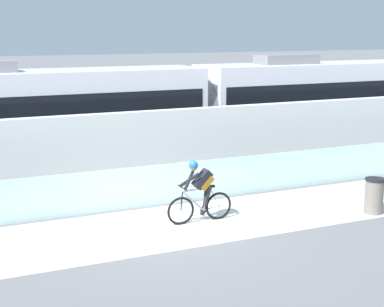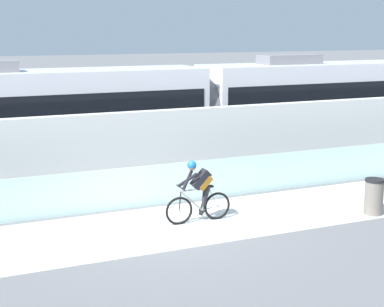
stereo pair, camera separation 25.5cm
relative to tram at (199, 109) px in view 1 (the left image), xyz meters
name	(u,v)px [view 1 (the left image)]	position (x,y,z in m)	size (l,w,h in m)	color
ground_plane	(167,227)	(-4.05, -6.85, -1.89)	(200.00, 200.00, 0.00)	slate
bike_path_deck	(167,226)	(-4.05, -6.85, -1.89)	(32.00, 3.20, 0.01)	silver
glass_parapet	(142,187)	(-4.05, -5.00, -1.33)	(32.00, 0.05, 1.13)	silver
concrete_barrier_wall	(121,152)	(-4.05, -3.20, -0.70)	(32.00, 0.36, 2.38)	silver
tram_rail_near	(100,173)	(-4.05, -0.72, -1.89)	(32.00, 0.08, 0.01)	#595654
tram_rail_far	(89,164)	(-4.05, 0.72, -1.89)	(32.00, 0.08, 0.01)	#595654
tram	(199,109)	(0.00, 0.00, 0.00)	(22.56, 2.54, 3.81)	silver
cyclist_on_bike	(200,192)	(-3.15, -6.85, -1.11)	(1.77, 0.58, 1.61)	black
trash_bin	(374,196)	(1.32, -8.10, -1.41)	(0.51, 0.51, 0.96)	slate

